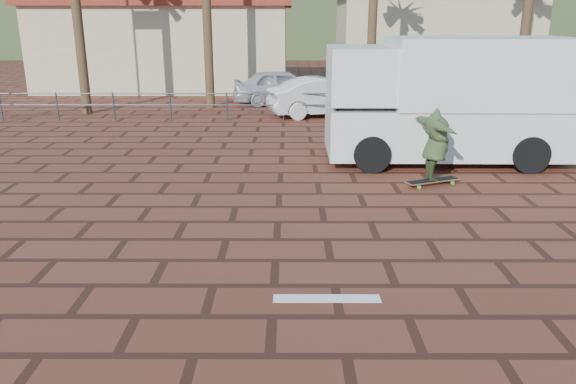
# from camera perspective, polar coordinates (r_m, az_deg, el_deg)

# --- Properties ---
(ground) EXTENTS (120.00, 120.00, 0.00)m
(ground) POSITION_cam_1_polar(r_m,az_deg,el_deg) (8.53, -1.28, -6.97)
(ground) COLOR brown
(ground) RESTS_ON ground
(paint_stripe) EXTENTS (1.40, 0.22, 0.01)m
(paint_stripe) POSITION_cam_1_polar(r_m,az_deg,el_deg) (7.47, 3.97, -10.74)
(paint_stripe) COLOR white
(paint_stripe) RESTS_ON ground
(guardrail) EXTENTS (24.06, 0.06, 1.00)m
(guardrail) POSITION_cam_1_polar(r_m,az_deg,el_deg) (19.98, -0.45, 9.19)
(guardrail) COLOR #47494F
(guardrail) RESTS_ON ground
(building_west) EXTENTS (12.60, 7.60, 4.50)m
(building_west) POSITION_cam_1_polar(r_m,az_deg,el_deg) (30.44, -12.01, 14.66)
(building_west) COLOR beige
(building_west) RESTS_ON ground
(building_east) EXTENTS (10.60, 6.60, 5.00)m
(building_east) POSITION_cam_1_polar(r_m,az_deg,el_deg) (32.73, 14.44, 15.12)
(building_east) COLOR beige
(building_east) RESTS_ON ground
(hill_front) EXTENTS (70.00, 18.00, 6.00)m
(hill_front) POSITION_cam_1_polar(r_m,az_deg,el_deg) (57.78, -0.05, 16.84)
(hill_front) COLOR #384C28
(hill_front) RESTS_ON ground
(hill_back) EXTENTS (35.00, 14.00, 8.00)m
(hill_back) POSITION_cam_1_polar(r_m,az_deg,el_deg) (67.53, -19.92, 16.78)
(hill_back) COLOR #384C28
(hill_back) RESTS_ON ground
(longboard) EXTENTS (1.27, 0.74, 0.12)m
(longboard) POSITION_cam_1_polar(r_m,az_deg,el_deg) (12.62, 14.49, 1.10)
(longboard) COLOR olive
(longboard) RESTS_ON ground
(skateboarder) EXTENTS (0.83, 1.98, 1.57)m
(skateboarder) POSITION_cam_1_polar(r_m,az_deg,el_deg) (12.43, 14.77, 4.67)
(skateboarder) COLOR #384A28
(skateboarder) RESTS_ON longboard
(campervan) EXTENTS (5.91, 2.63, 3.05)m
(campervan) POSITION_cam_1_polar(r_m,az_deg,el_deg) (14.64, 16.04, 9.19)
(campervan) COLOR silver
(campervan) RESTS_ON ground
(car_silver) EXTENTS (4.43, 2.28, 1.44)m
(car_silver) POSITION_cam_1_polar(r_m,az_deg,el_deg) (23.94, -0.48, 10.65)
(car_silver) COLOR #B8BBC0
(car_silver) RESTS_ON ground
(car_white) EXTENTS (4.53, 2.59, 1.41)m
(car_white) POSITION_cam_1_polar(r_m,az_deg,el_deg) (21.01, 3.93, 9.63)
(car_white) COLOR silver
(car_white) RESTS_ON ground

